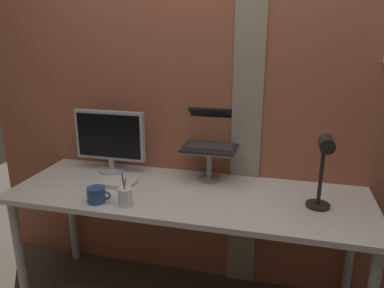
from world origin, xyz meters
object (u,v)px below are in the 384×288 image
monitor (110,138)px  desk_lamp (323,165)px  coffee_mug (97,195)px  pen_cup (125,197)px  laptop (212,136)px

monitor → desk_lamp: desk_lamp is taller
monitor → desk_lamp: bearing=-11.9°
desk_lamp → coffee_mug: bearing=-170.9°
desk_lamp → pen_cup: desk_lamp is taller
desk_lamp → coffee_mug: (-1.11, -0.18, -0.20)m
monitor → pen_cup: bearing=-56.5°
desk_lamp → pen_cup: 0.98m
coffee_mug → pen_cup: bearing=-0.1°
laptop → desk_lamp: size_ratio=0.81×
monitor → coffee_mug: size_ratio=3.46×
pen_cup → desk_lamp: bearing=10.6°
desk_lamp → pen_cup: (-0.95, -0.18, -0.20)m
monitor → pen_cup: (0.29, -0.44, -0.17)m
coffee_mug → laptop: bearing=45.2°
monitor → laptop: size_ratio=1.42×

